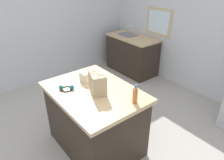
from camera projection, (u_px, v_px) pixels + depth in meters
ground at (93, 143)px, 3.14m from camera, size 6.19×6.19×0.00m
back_wall at (204, 27)px, 3.94m from camera, size 4.86×0.13×2.68m
left_wall at (22, 23)px, 4.20m from camera, size 0.10×5.16×2.68m
kitchen_island at (95, 119)px, 2.91m from camera, size 1.31×0.96×0.93m
sink_counter at (132, 54)px, 5.17m from camera, size 1.27×0.68×1.08m
shopping_bag at (97, 83)px, 2.59m from camera, size 0.32×0.25×0.31m
small_box at (84, 77)px, 2.87m from camera, size 0.14×0.08×0.13m
bottle at (135, 95)px, 2.39m from camera, size 0.06×0.06×0.24m
ear_defenders at (66, 88)px, 2.70m from camera, size 0.21×0.21×0.06m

